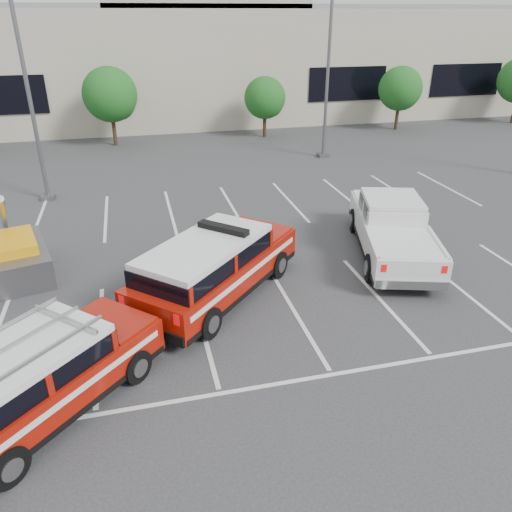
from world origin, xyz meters
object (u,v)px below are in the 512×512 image
at_px(tree_mid_right, 266,99).
at_px(light_pole_mid, 328,64).
at_px(ladder_suv, 41,382).
at_px(convention_building, 175,55).
at_px(light_pole_left, 26,81).
at_px(white_pickup, 392,233).
at_px(tree_right, 401,90).
at_px(tree_mid_left, 112,96).
at_px(utility_rig, 11,261).
at_px(fire_chief_suv, 215,271).

bearing_deg(tree_mid_right, light_pole_mid, -72.48).
bearing_deg(ladder_suv, light_pole_mid, 99.23).
distance_m(convention_building, ladder_suv, 35.20).
xyz_separation_m(light_pole_left, white_pickup, (12.49, -9.12, -4.41)).
bearing_deg(light_pole_left, tree_right, 23.51).
bearing_deg(light_pole_left, tree_mid_left, 72.90).
relative_size(tree_mid_left, tree_mid_right, 1.21).
distance_m(tree_right, utility_rig, 29.37).
xyz_separation_m(tree_mid_right, utility_rig, (-13.27, -17.79, -1.92)).
relative_size(convention_building, light_pole_mid, 5.86).
bearing_deg(ladder_suv, tree_mid_left, 131.69).
distance_m(tree_mid_right, light_pole_left, 16.72).
distance_m(tree_mid_left, tree_right, 20.00).
xyz_separation_m(tree_right, utility_rig, (-23.27, -17.79, -2.18)).
bearing_deg(fire_chief_suv, tree_mid_right, 115.00).
relative_size(tree_right, fire_chief_suv, 0.75).
height_order(tree_mid_left, tree_right, tree_mid_left).
bearing_deg(light_pole_mid, tree_mid_left, 153.08).
xyz_separation_m(tree_mid_right, light_pole_mid, (1.91, -6.05, 2.68)).
bearing_deg(white_pickup, light_pole_left, 160.99).
bearing_deg(ladder_suv, white_pickup, 71.42).
bearing_deg(tree_right, white_pickup, -118.95).
height_order(convention_building, tree_mid_right, convention_building).
bearing_deg(light_pole_mid, tree_right, 36.77).
xyz_separation_m(light_pole_left, ladder_suv, (1.61, -14.49, -4.37)).
bearing_deg(tree_mid_left, tree_mid_right, -0.00).
height_order(fire_chief_suv, white_pickup, fire_chief_suv).
height_order(convention_building, fire_chief_suv, convention_building).
bearing_deg(convention_building, ladder_suv, -100.82).
xyz_separation_m(tree_mid_right, white_pickup, (-0.60, -19.16, -1.73)).
xyz_separation_m(tree_mid_left, light_pole_mid, (11.91, -6.05, 2.14)).
xyz_separation_m(white_pickup, utility_rig, (-12.67, 1.38, -0.19)).
bearing_deg(tree_mid_right, fire_chief_suv, -109.07).
bearing_deg(ladder_suv, tree_mid_right, 110.07).
distance_m(light_pole_mid, white_pickup, 14.07).
bearing_deg(convention_building, fire_chief_suv, -94.17).
relative_size(convention_building, white_pickup, 8.99).
relative_size(tree_right, utility_rig, 1.14).
height_order(tree_right, ladder_suv, tree_right).
distance_m(light_pole_left, ladder_suv, 15.22).
distance_m(fire_chief_suv, white_pickup, 6.69).
xyz_separation_m(convention_building, tree_right, (14.91, -9.82, -1.95)).
bearing_deg(tree_mid_right, white_pickup, -91.79).
height_order(fire_chief_suv, utility_rig, utility_rig).
height_order(fire_chief_suv, ladder_suv, fire_chief_suv).
bearing_deg(white_pickup, ladder_suv, -136.59).
bearing_deg(tree_mid_left, convention_building, 62.60).
distance_m(convention_building, utility_rig, 29.14).
height_order(light_pole_left, utility_rig, light_pole_left).
distance_m(tree_mid_left, ladder_suv, 24.68).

